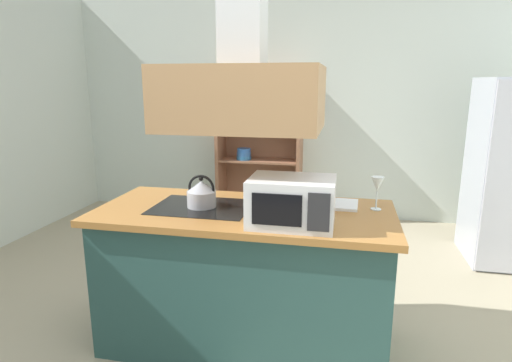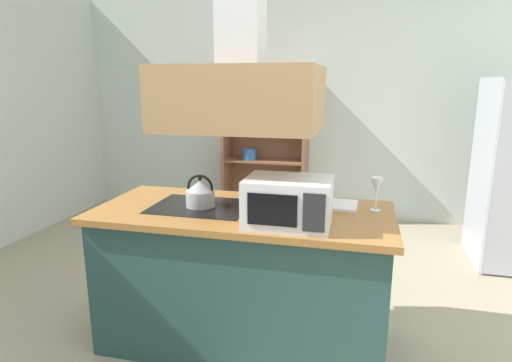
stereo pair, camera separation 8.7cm
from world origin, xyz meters
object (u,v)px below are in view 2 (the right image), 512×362
object	(u,v)px
kettle	(200,193)
wine_glass_on_counter	(377,186)
cutting_board	(329,204)
microwave	(288,202)
dish_cabinet	(266,154)

from	to	relation	value
kettle	wine_glass_on_counter	size ratio (longest dim) A/B	0.99
cutting_board	wine_glass_on_counter	distance (m)	0.31
microwave	wine_glass_on_counter	xyz separation A→B (m)	(0.47, 0.38, 0.02)
cutting_board	kettle	bearing A→B (deg)	-164.95
cutting_board	microwave	xyz separation A→B (m)	(-0.19, -0.42, 0.12)
wine_glass_on_counter	dish_cabinet	bearing A→B (deg)	116.26
kettle	wine_glass_on_counter	world-z (taller)	same
dish_cabinet	microwave	xyz separation A→B (m)	(0.76, -2.88, 0.24)
dish_cabinet	kettle	size ratio (longest dim) A/B	8.82
dish_cabinet	wine_glass_on_counter	xyz separation A→B (m)	(1.24, -2.50, 0.26)
kettle	microwave	bearing A→B (deg)	-19.53
wine_glass_on_counter	kettle	bearing A→B (deg)	-171.02
cutting_board	dish_cabinet	bearing A→B (deg)	111.27
kettle	cutting_board	distance (m)	0.82
microwave	kettle	bearing A→B (deg)	160.47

